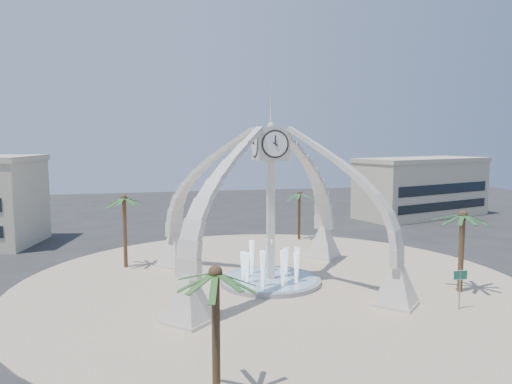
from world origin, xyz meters
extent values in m
plane|color=#282828|center=(0.00, 0.00, 0.00)|extent=(140.00, 140.00, 0.00)
cylinder|color=#BEB08E|center=(0.00, 0.00, 0.03)|extent=(40.00, 40.00, 0.06)
cube|color=beige|center=(0.00, 0.00, 4.90)|extent=(0.55, 0.55, 9.80)
cube|color=beige|center=(0.00, 0.00, 11.05)|extent=(2.50, 2.50, 2.50)
cone|color=beige|center=(0.00, 0.00, 14.30)|extent=(0.20, 0.20, 4.00)
cylinder|color=white|center=(0.00, -1.29, 11.05)|extent=(1.84, 0.04, 1.84)
pyramid|color=beige|center=(7.07, 7.07, 1.60)|extent=(3.80, 3.80, 3.20)
pyramid|color=beige|center=(-7.07, 7.07, 1.60)|extent=(3.80, 3.80, 3.20)
pyramid|color=beige|center=(-7.07, -7.07, 1.60)|extent=(3.80, 3.80, 3.20)
pyramid|color=beige|center=(7.07, -7.07, 1.60)|extent=(3.80, 3.80, 3.20)
cylinder|color=gray|center=(0.00, 0.00, 0.20)|extent=(8.00, 8.00, 0.40)
cylinder|color=#8DB7D2|center=(0.00, 0.00, 0.42)|extent=(7.40, 7.40, 0.04)
cone|color=white|center=(0.00, 0.00, 2.02)|extent=(0.60, 0.60, 3.20)
cube|color=#C3B598|center=(30.00, 28.00, 4.00)|extent=(21.49, 13.79, 8.00)
cube|color=#C3B598|center=(30.00, 28.00, 8.30)|extent=(21.87, 14.17, 0.60)
cylinder|color=brown|center=(13.28, -5.25, 3.00)|extent=(0.39, 0.39, 6.00)
cylinder|color=brown|center=(-11.33, 7.58, 3.20)|extent=(0.34, 0.34, 6.40)
cylinder|color=brown|center=(7.38, 15.72, 2.72)|extent=(0.32, 0.32, 5.45)
cylinder|color=brown|center=(-6.74, -16.69, 2.96)|extent=(0.37, 0.37, 5.92)
cylinder|color=slate|center=(10.87, -8.64, 1.43)|extent=(0.09, 0.09, 2.85)
cube|color=#165A41|center=(10.87, -8.64, 2.40)|extent=(0.97, 0.08, 0.57)
cube|color=white|center=(10.87, -8.64, 2.40)|extent=(1.05, 0.06, 0.65)
camera|label=1|loc=(-9.64, -37.27, 11.53)|focal=35.00mm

